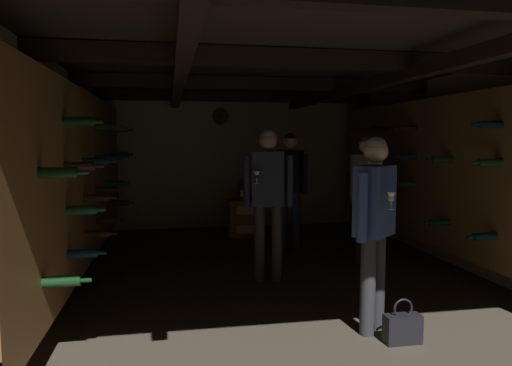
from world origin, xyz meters
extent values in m
plane|color=#473D33|center=(0.00, 0.00, 0.00)|extent=(8.40, 8.40, 0.00)
cube|color=tan|center=(0.00, 3.23, 1.18)|extent=(4.72, 0.06, 2.35)
cube|color=tan|center=(-2.33, 0.00, 1.18)|extent=(0.06, 6.40, 2.35)
cube|color=tan|center=(2.33, 0.00, 1.18)|extent=(0.06, 6.40, 2.35)
cube|color=black|center=(0.00, 0.00, 2.38)|extent=(4.72, 6.52, 0.06)
cube|color=black|center=(0.00, -0.93, 2.26)|extent=(4.60, 0.14, 0.16)
cube|color=black|center=(0.00, 0.93, 2.26)|extent=(4.60, 0.14, 0.16)
cube|color=black|center=(0.00, 2.80, 2.26)|extent=(4.60, 0.14, 0.16)
cube|color=black|center=(-1.03, 0.00, 2.15)|extent=(0.12, 6.40, 0.12)
cube|color=black|center=(1.03, 0.00, 2.15)|extent=(0.12, 6.40, 0.12)
cylinder|color=white|center=(-0.26, 3.19, 1.95)|extent=(0.27, 0.02, 0.27)
cylinder|color=#2D2314|center=(-0.26, 3.17, 1.95)|extent=(0.29, 0.01, 0.29)
cube|color=black|center=(-0.26, 3.17, 1.95)|extent=(0.09, 0.01, 0.03)
cube|color=black|center=(-0.26, 3.17, 1.95)|extent=(0.11, 0.01, 0.12)
cube|color=brown|center=(-2.14, 0.15, 1.15)|extent=(0.32, 5.50, 1.80)
cylinder|color=#143819|center=(-1.88, -1.81, 0.61)|extent=(0.28, 0.07, 0.07)
cylinder|color=#143819|center=(-1.70, -1.81, 0.61)|extent=(0.07, 0.03, 0.03)
cylinder|color=#0F2838|center=(-1.88, -1.04, 0.61)|extent=(0.28, 0.07, 0.07)
cylinder|color=#0F2838|center=(-1.70, -1.04, 0.61)|extent=(0.07, 0.03, 0.03)
cylinder|color=black|center=(-1.88, -0.23, 0.61)|extent=(0.28, 0.07, 0.07)
cylinder|color=black|center=(-1.70, -0.23, 0.61)|extent=(0.07, 0.03, 0.03)
cylinder|color=black|center=(-1.88, 0.54, 0.61)|extent=(0.28, 0.07, 0.07)
cylinder|color=black|center=(-1.70, 0.54, 0.61)|extent=(0.07, 0.03, 0.03)
cylinder|color=#194723|center=(-1.88, 2.11, 0.61)|extent=(0.28, 0.07, 0.07)
cylinder|color=#194723|center=(-1.70, 2.11, 0.61)|extent=(0.07, 0.03, 0.03)
cylinder|color=#194723|center=(-1.88, -1.04, 0.97)|extent=(0.28, 0.07, 0.07)
cylinder|color=#194723|center=(-1.70, -1.04, 0.97)|extent=(0.07, 0.03, 0.03)
cylinder|color=black|center=(-1.88, -0.23, 0.97)|extent=(0.28, 0.07, 0.07)
cylinder|color=black|center=(-1.70, -0.23, 0.97)|extent=(0.07, 0.03, 0.03)
cylinder|color=black|center=(-1.88, 0.54, 0.97)|extent=(0.28, 0.07, 0.07)
cylinder|color=black|center=(-1.70, 0.54, 0.97)|extent=(0.07, 0.03, 0.03)
cylinder|color=#143819|center=(-1.88, 1.32, 0.97)|extent=(0.28, 0.07, 0.07)
cylinder|color=#143819|center=(-1.70, 1.32, 0.97)|extent=(0.07, 0.03, 0.03)
cylinder|color=#143819|center=(-1.88, -1.80, 1.33)|extent=(0.28, 0.07, 0.07)
cylinder|color=#143819|center=(-1.70, -1.80, 1.33)|extent=(0.07, 0.03, 0.03)
cylinder|color=black|center=(-1.88, -1.04, 1.33)|extent=(0.28, 0.07, 0.07)
cylinder|color=black|center=(-1.70, -1.04, 1.33)|extent=(0.07, 0.03, 0.03)
cylinder|color=#0F2838|center=(-1.88, -0.23, 1.33)|extent=(0.28, 0.07, 0.07)
cylinder|color=#0F2838|center=(-1.70, -0.23, 1.33)|extent=(0.07, 0.03, 0.03)
cylinder|color=#0F2838|center=(-1.88, 0.55, 1.33)|extent=(0.28, 0.07, 0.07)
cylinder|color=#0F2838|center=(-1.70, 0.55, 1.33)|extent=(0.07, 0.03, 0.03)
cylinder|color=#0F2838|center=(-1.88, 1.34, 1.33)|extent=(0.28, 0.07, 0.07)
cylinder|color=#0F2838|center=(-1.70, 1.34, 1.33)|extent=(0.07, 0.03, 0.03)
cylinder|color=#0F2838|center=(-1.88, 2.12, 1.33)|extent=(0.28, 0.07, 0.07)
cylinder|color=#0F2838|center=(-1.70, 2.12, 1.33)|extent=(0.07, 0.03, 0.03)
cylinder|color=#143819|center=(-1.88, -1.03, 1.69)|extent=(0.28, 0.07, 0.07)
cylinder|color=#143819|center=(-1.70, -1.03, 1.69)|extent=(0.07, 0.03, 0.03)
cylinder|color=#143819|center=(-1.88, 0.56, 1.69)|extent=(0.28, 0.07, 0.07)
cylinder|color=#143819|center=(-1.70, 0.56, 1.69)|extent=(0.07, 0.03, 0.03)
cylinder|color=#194723|center=(-1.88, 1.33, 1.69)|extent=(0.28, 0.07, 0.07)
cylinder|color=#194723|center=(-1.70, 1.33, 1.69)|extent=(0.07, 0.03, 0.03)
cylinder|color=black|center=(-1.88, 2.12, 1.69)|extent=(0.28, 0.07, 0.07)
cylinder|color=black|center=(-1.70, 2.12, 1.69)|extent=(0.07, 0.03, 0.03)
cube|color=brown|center=(-1.99, 0.15, 0.43)|extent=(0.02, 5.50, 0.02)
cube|color=brown|center=(-1.99, 0.15, 0.79)|extent=(0.02, 5.50, 0.02)
cube|color=brown|center=(-1.99, 0.15, 1.15)|extent=(0.02, 5.50, 0.02)
cube|color=brown|center=(-1.99, 0.15, 1.51)|extent=(0.02, 5.50, 0.02)
cube|color=brown|center=(-1.99, 0.15, 1.87)|extent=(0.02, 5.50, 0.02)
cube|color=brown|center=(2.14, 0.15, 1.15)|extent=(0.32, 5.50, 1.80)
cylinder|color=#0F2838|center=(1.88, -1.02, 0.61)|extent=(0.28, 0.07, 0.07)
cylinder|color=#0F2838|center=(1.70, -1.02, 0.61)|extent=(0.07, 0.03, 0.03)
cylinder|color=#143819|center=(1.88, -0.24, 0.61)|extent=(0.28, 0.07, 0.07)
cylinder|color=#143819|center=(1.70, -0.24, 0.61)|extent=(0.07, 0.03, 0.03)
cylinder|color=#0F2838|center=(1.88, 1.34, 0.61)|extent=(0.28, 0.07, 0.07)
cylinder|color=#0F2838|center=(1.70, 1.34, 0.61)|extent=(0.07, 0.03, 0.03)
cylinder|color=#194723|center=(1.88, 0.55, 0.97)|extent=(0.28, 0.07, 0.07)
cylinder|color=#194723|center=(1.70, 0.55, 0.97)|extent=(0.07, 0.03, 0.03)
cylinder|color=#143819|center=(1.88, 1.34, 0.97)|extent=(0.28, 0.07, 0.07)
cylinder|color=#143819|center=(1.70, 1.34, 0.97)|extent=(0.07, 0.03, 0.03)
cylinder|color=#143819|center=(1.88, 2.11, 0.97)|extent=(0.28, 0.07, 0.07)
cylinder|color=#143819|center=(1.70, 2.11, 0.97)|extent=(0.07, 0.03, 0.03)
cylinder|color=#194723|center=(1.88, -1.04, 1.33)|extent=(0.28, 0.07, 0.07)
cylinder|color=#194723|center=(1.70, -1.04, 1.33)|extent=(0.07, 0.03, 0.03)
cylinder|color=#143819|center=(1.88, -0.25, 1.33)|extent=(0.28, 0.07, 0.07)
cylinder|color=#143819|center=(1.70, -0.25, 1.33)|extent=(0.07, 0.03, 0.03)
cylinder|color=#0F2838|center=(1.88, 0.53, 1.33)|extent=(0.28, 0.07, 0.07)
cylinder|color=#0F2838|center=(1.70, 0.53, 1.33)|extent=(0.07, 0.03, 0.03)
cylinder|color=#194723|center=(1.88, 1.32, 1.33)|extent=(0.28, 0.07, 0.07)
cylinder|color=#194723|center=(1.70, 1.32, 1.33)|extent=(0.07, 0.03, 0.03)
cylinder|color=#194723|center=(1.88, 2.10, 1.33)|extent=(0.28, 0.07, 0.07)
cylinder|color=#194723|center=(1.70, 2.10, 1.33)|extent=(0.07, 0.03, 0.03)
cylinder|color=#0F2838|center=(1.88, -1.02, 1.69)|extent=(0.28, 0.07, 0.07)
cylinder|color=#0F2838|center=(1.70, -1.02, 1.69)|extent=(0.07, 0.03, 0.03)
cylinder|color=black|center=(1.88, 0.54, 1.69)|extent=(0.28, 0.07, 0.07)
cylinder|color=black|center=(1.70, 0.54, 1.69)|extent=(0.07, 0.03, 0.03)
cylinder|color=black|center=(1.88, 1.33, 1.69)|extent=(0.28, 0.07, 0.07)
cylinder|color=black|center=(1.70, 1.33, 1.69)|extent=(0.07, 0.03, 0.03)
cylinder|color=black|center=(1.88, 2.10, 1.69)|extent=(0.28, 0.07, 0.07)
cylinder|color=black|center=(1.70, 2.10, 1.69)|extent=(0.07, 0.03, 0.03)
cube|color=brown|center=(1.99, 0.15, 0.43)|extent=(0.02, 5.50, 0.02)
cube|color=brown|center=(1.99, 0.15, 0.79)|extent=(0.02, 5.50, 0.02)
cube|color=brown|center=(1.99, 0.15, 1.15)|extent=(0.02, 5.50, 0.02)
cube|color=brown|center=(1.99, 0.15, 1.51)|extent=(0.02, 5.50, 0.02)
cube|color=brown|center=(1.99, 0.15, 1.87)|extent=(0.02, 5.50, 0.02)
cube|color=brown|center=(0.02, 2.28, 0.15)|extent=(0.52, 0.34, 0.30)
cube|color=beige|center=(0.02, 2.11, 0.15)|extent=(0.31, 0.01, 0.13)
cube|color=brown|center=(0.02, 2.28, 0.45)|extent=(0.52, 0.34, 0.30)
cube|color=beige|center=(0.02, 2.11, 0.45)|extent=(0.31, 0.01, 0.13)
cylinder|color=#0F2838|center=(-0.03, 2.29, 0.71)|extent=(0.08, 0.08, 0.22)
cone|color=#0F2838|center=(-0.03, 2.29, 0.83)|extent=(0.08, 0.08, 0.03)
cylinder|color=#0F2838|center=(-0.03, 2.29, 0.89)|extent=(0.03, 0.03, 0.08)
cylinder|color=maroon|center=(-0.03, 2.29, 0.94)|extent=(0.03, 0.03, 0.02)
cube|color=silver|center=(-0.03, 2.25, 0.70)|extent=(0.06, 0.00, 0.10)
cylinder|color=#2D2D33|center=(-0.01, -0.11, 0.42)|extent=(0.12, 0.12, 0.83)
cylinder|color=#2D2D33|center=(-0.19, -0.07, 0.42)|extent=(0.12, 0.12, 0.83)
cube|color=#232838|center=(-0.10, -0.09, 1.13)|extent=(0.38, 0.29, 0.59)
cylinder|color=#232838|center=(0.13, -0.14, 1.10)|extent=(0.08, 0.08, 0.56)
cylinder|color=#232838|center=(-0.32, -0.04, 1.10)|extent=(0.08, 0.08, 0.56)
sphere|color=#9E7051|center=(-0.10, -0.09, 1.54)|extent=(0.20, 0.20, 0.20)
sphere|color=#B7B2AD|center=(-0.10, -0.09, 1.56)|extent=(0.18, 0.18, 0.18)
cylinder|color=silver|center=(-0.25, -0.24, 1.09)|extent=(0.06, 0.06, 0.01)
cylinder|color=silver|center=(-0.25, -0.24, 1.12)|extent=(0.01, 0.01, 0.06)
cone|color=silver|center=(-0.25, -0.24, 1.18)|extent=(0.07, 0.07, 0.08)
cylinder|color=maroon|center=(-0.25, -0.24, 1.16)|extent=(0.04, 0.04, 0.03)
cylinder|color=#2D2D33|center=(1.18, 0.39, 0.40)|extent=(0.12, 0.12, 0.80)
cylinder|color=#2D2D33|center=(1.22, 0.21, 0.40)|extent=(0.12, 0.12, 0.80)
cube|color=gray|center=(1.20, 0.30, 1.08)|extent=(0.29, 0.38, 0.56)
cylinder|color=gray|center=(1.15, 0.52, 1.05)|extent=(0.08, 0.08, 0.54)
cylinder|color=gray|center=(1.25, 0.07, 1.05)|extent=(0.08, 0.08, 0.54)
sphere|color=beige|center=(1.20, 0.30, 1.48)|extent=(0.19, 0.19, 0.19)
sphere|color=brown|center=(1.20, 0.30, 1.50)|extent=(0.18, 0.18, 0.18)
cylinder|color=silver|center=(1.40, 0.22, 1.04)|extent=(0.06, 0.06, 0.01)
cylinder|color=silver|center=(1.40, 0.22, 1.08)|extent=(0.01, 0.01, 0.06)
cone|color=silver|center=(1.40, 0.22, 1.13)|extent=(0.07, 0.07, 0.08)
cylinder|color=beige|center=(1.40, 0.22, 1.12)|extent=(0.04, 0.04, 0.03)
cylinder|color=#232D4C|center=(0.44, 1.40, 0.41)|extent=(0.12, 0.12, 0.82)
cylinder|color=#232D4C|center=(0.58, 1.27, 0.41)|extent=(0.12, 0.12, 0.82)
cube|color=black|center=(0.51, 1.34, 1.11)|extent=(0.40, 0.39, 0.58)
cylinder|color=black|center=(0.35, 1.49, 1.08)|extent=(0.08, 0.08, 0.55)
cylinder|color=black|center=(0.68, 1.18, 1.08)|extent=(0.08, 0.08, 0.55)
sphere|color=beige|center=(0.51, 1.34, 1.52)|extent=(0.20, 0.20, 0.20)
sphere|color=black|center=(0.51, 1.34, 1.55)|extent=(0.18, 0.18, 0.18)
cylinder|color=#2D2D33|center=(0.52, -1.51, 0.39)|extent=(0.12, 0.12, 0.79)
cylinder|color=#2D2D33|center=(0.38, -1.64, 0.39)|extent=(0.12, 0.12, 0.79)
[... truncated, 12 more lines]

